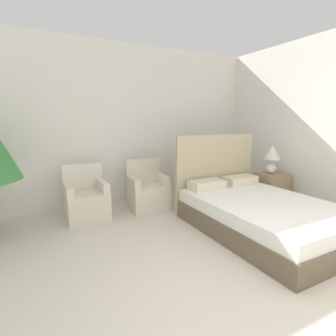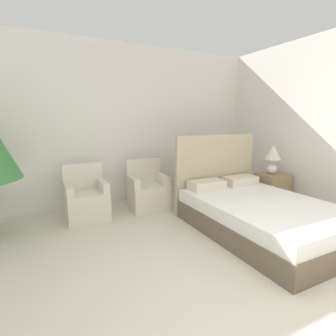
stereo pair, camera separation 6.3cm
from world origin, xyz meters
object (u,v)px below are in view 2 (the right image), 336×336
nightstand (272,189)px  table_lamp (273,156)px  bed (258,212)px  armchair_near_window_left (87,202)px  armchair_near_window_right (148,193)px

nightstand → table_lamp: (-0.01, 0.03, 0.62)m
table_lamp → bed: bearing=-144.6°
bed → nightstand: 1.31m
armchair_near_window_left → armchair_near_window_right: same height
nightstand → bed: bearing=-145.8°
bed → armchair_near_window_right: bed is taller
bed → nightstand: size_ratio=3.83×
nightstand → table_lamp: table_lamp is taller
bed → armchair_near_window_left: (-2.08, 1.56, 0.01)m
armchair_near_window_left → table_lamp: size_ratio=1.64×
nightstand → armchair_near_window_right: bearing=158.6°
armchair_near_window_right → bed: bearing=-52.1°
nightstand → armchair_near_window_left: bearing=165.3°
table_lamp → armchair_near_window_left: bearing=165.7°
armchair_near_window_left → armchair_near_window_right: bearing=-0.2°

